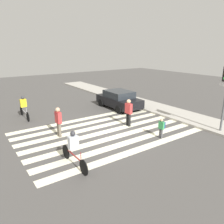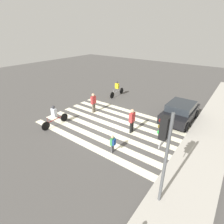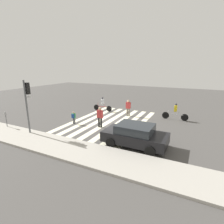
{
  "view_description": "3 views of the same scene",
  "coord_description": "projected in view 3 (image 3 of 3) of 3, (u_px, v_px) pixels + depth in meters",
  "views": [
    {
      "loc": [
        10.21,
        -6.63,
        4.88
      ],
      "look_at": [
        0.59,
        0.08,
        1.37
      ],
      "focal_mm": 35.0,
      "sensor_mm": 36.0,
      "label": 1
    },
    {
      "loc": [
        9.14,
        6.94,
        6.48
      ],
      "look_at": [
        0.59,
        0.57,
        1.45
      ],
      "focal_mm": 28.0,
      "sensor_mm": 36.0,
      "label": 2
    },
    {
      "loc": [
        -7.16,
        13.96,
        5.07
      ],
      "look_at": [
        -0.37,
        0.18,
        1.0
      ],
      "focal_mm": 28.0,
      "sensor_mm": 36.0,
      "label": 3
    }
  ],
  "objects": [
    {
      "name": "cyclist_mid_street",
      "position": [
        103.0,
        104.0,
        20.12
      ],
      "size": [
        2.32,
        0.4,
        1.61
      ],
      "rotation": [
        0.0,
        0.0,
        0.02
      ],
      "color": "black",
      "rests_on": "ground_plane"
    },
    {
      "name": "pedestrian_adult_tall_backpack",
      "position": [
        100.0,
        116.0,
        14.65
      ],
      "size": [
        0.49,
        0.26,
        1.76
      ],
      "rotation": [
        0.0,
        0.0,
        0.02
      ],
      "color": "black",
      "rests_on": "ground_plane"
    },
    {
      "name": "traffic_light",
      "position": [
        27.0,
        97.0,
        12.76
      ],
      "size": [
        0.6,
        0.5,
        4.1
      ],
      "color": "#515456",
      "rests_on": "ground_plane"
    },
    {
      "name": "pedestrian_adult_blue_shirt",
      "position": [
        128.0,
        107.0,
        18.01
      ],
      "size": [
        0.48,
        0.25,
        1.71
      ],
      "rotation": [
        0.0,
        0.0,
        0.04
      ],
      "color": "#6B6051",
      "rests_on": "ground_plane"
    },
    {
      "name": "cyclist_near_curb",
      "position": [
        175.0,
        111.0,
        16.75
      ],
      "size": [
        2.43,
        0.4,
        1.62
      ],
      "rotation": [
        0.0,
        0.0,
        0.0
      ],
      "color": "black",
      "rests_on": "ground_plane"
    },
    {
      "name": "pedestrian_adult_yellow_jacket",
      "position": [
        74.0,
        117.0,
        15.58
      ],
      "size": [
        0.32,
        0.27,
        1.14
      ],
      "rotation": [
        0.0,
        0.0,
        3.22
      ],
      "color": "#4C4C51",
      "rests_on": "ground_plane"
    },
    {
      "name": "car_parked_far_curb",
      "position": [
        135.0,
        135.0,
        11.28
      ],
      "size": [
        4.14,
        2.14,
        1.45
      ],
      "rotation": [
        0.0,
        0.0,
        -0.01
      ],
      "color": "black",
      "rests_on": "ground_plane"
    },
    {
      "name": "ground_plane",
      "position": [
        109.0,
        121.0,
        16.47
      ],
      "size": [
        60.0,
        60.0,
        0.0
      ],
      "primitive_type": "plane",
      "color": "#4C4947"
    },
    {
      "name": "crosswalk_stripes",
      "position": [
        109.0,
        121.0,
        16.47
      ],
      "size": [
        6.33,
        10.0,
        0.01
      ],
      "color": "#F2EDCC",
      "rests_on": "ground_plane"
    },
    {
      "name": "sidewalk_curb",
      "position": [
        64.0,
        148.0,
        11.03
      ],
      "size": [
        36.0,
        2.5,
        0.14
      ],
      "color": "#ADA89E",
      "rests_on": "ground_plane"
    },
    {
      "name": "parking_meter",
      "position": [
        6.0,
        116.0,
        14.43
      ],
      "size": [
        0.15,
        0.15,
        1.41
      ],
      "color": "#515456",
      "rests_on": "ground_plane"
    }
  ]
}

